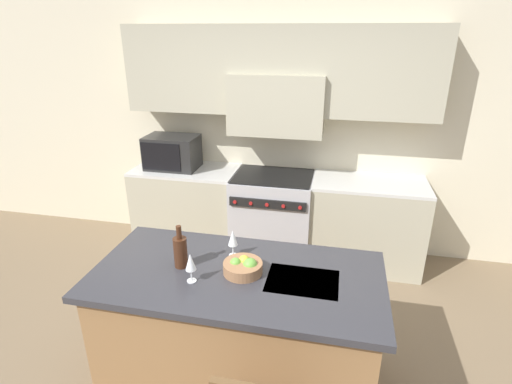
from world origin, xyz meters
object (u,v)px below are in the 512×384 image
Objects in this scene: wine_glass_near at (191,263)px; fruit_bowl at (243,267)px; wine_glass_far at (233,239)px; wine_bottle at (180,251)px; range_stove at (273,216)px; microwave at (172,152)px.

wine_glass_near is 0.78× the size of fruit_bowl.
wine_glass_near is 1.00× the size of wine_glass_far.
wine_bottle is 1.50× the size of wine_glass_near.
range_stove is 1.70m from wine_glass_far.
range_stove is 2.03m from wine_glass_near.
wine_glass_far is (0.30, 0.19, 0.02)m from wine_bottle.
wine_glass_near reaches higher than fruit_bowl.
wine_glass_far is at bearing -55.24° from microwave.
wine_glass_far is 0.23m from fruit_bowl.
wine_glass_near is 0.34m from fruit_bowl.
range_stove is 1.29m from microwave.
fruit_bowl reaches higher than range_stove.
wine_bottle is 1.17× the size of fruit_bowl.
microwave is at bearing 115.91° from wine_glass_near.
range_stove is 1.69× the size of microwave.
wine_glass_near is (0.95, -1.96, -0.06)m from microwave.
wine_bottle is at bearing -178.17° from fruit_bowl.
fruit_bowl is (0.12, -0.18, -0.09)m from wine_glass_far.
microwave is 2.21× the size of fruit_bowl.
fruit_bowl is at bearing -57.31° from wine_glass_far.
wine_bottle is 1.50× the size of wine_glass_far.
wine_bottle is at bearing -65.49° from microwave.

